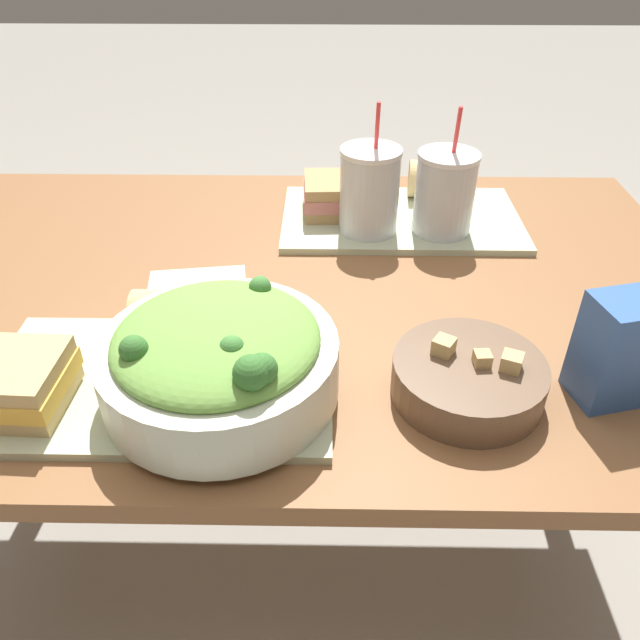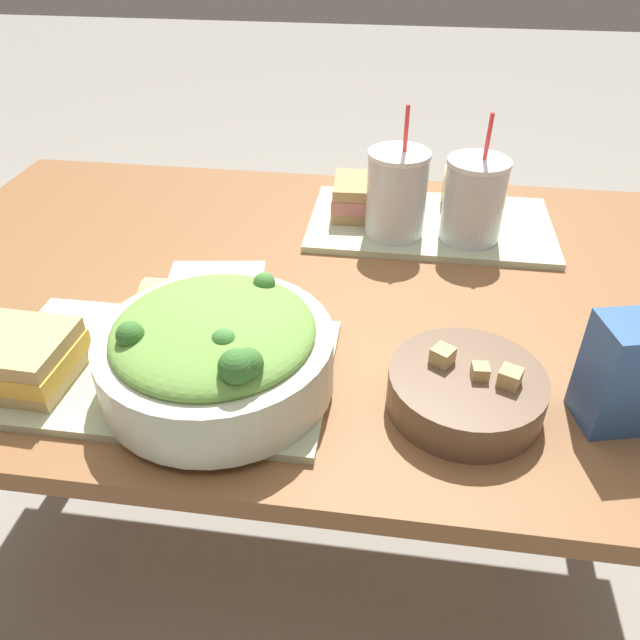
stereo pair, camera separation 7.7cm
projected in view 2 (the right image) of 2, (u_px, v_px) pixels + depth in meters
The scene contains 13 objects.
ground_plane at pixel (307, 549), 1.42m from camera, with size 12.00×12.00×0.00m, color gray.
dining_table at pixel (303, 328), 1.05m from camera, with size 1.36×0.87×0.72m.
tray_near at pixel (162, 369), 0.81m from camera, with size 0.44×0.26×0.01m.
tray_far at pixel (430, 224), 1.15m from camera, with size 0.44×0.26×0.01m.
salad_bowl at pixel (216, 349), 0.75m from camera, with size 0.29×0.29×0.12m.
soup_bowl at pixel (466, 389), 0.75m from camera, with size 0.19×0.19×0.07m.
sandwich_near at pixel (24, 359), 0.77m from camera, with size 0.12×0.12×0.06m.
baguette_near at pixel (194, 306), 0.86m from camera, with size 0.14×0.07×0.07m.
sandwich_far at pixel (367, 197), 1.15m from camera, with size 0.13×0.12×0.06m.
baguette_far at pixel (471, 186), 1.18m from camera, with size 0.11×0.08×0.07m.
drink_cup_dark at pixel (396, 196), 1.07m from camera, with size 0.10×0.10×0.23m.
drink_cup_red at pixel (473, 202), 1.05m from camera, with size 0.10×0.10×0.22m.
napkin_folded at pixel (216, 279), 1.00m from camera, with size 0.17×0.13×0.00m.
Camera 2 is at (0.15, -0.83, 1.25)m, focal length 35.00 mm.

